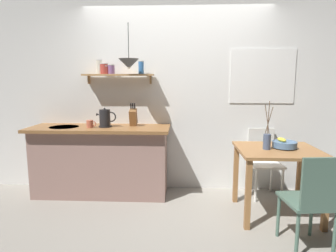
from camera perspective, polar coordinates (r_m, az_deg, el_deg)
The scene contains 13 objects.
ground_plane at distance 3.71m, azimuth 1.40°, elevation -15.27°, with size 14.00×14.00×0.00m, color gray.
back_wall at distance 4.04m, azimuth 4.65°, elevation 6.48°, with size 6.80×0.11×2.70m.
kitchen_counter at distance 4.00m, azimuth -13.03°, elevation -6.58°, with size 1.83×0.63×0.92m.
wall_shelf at distance 3.99m, azimuth -10.56°, elevation 10.51°, with size 0.95×0.20×0.32m.
dining_table at distance 3.47m, azimuth 20.76°, elevation -6.32°, with size 0.88×0.79×0.77m.
dining_chair_near at distance 2.90m, azimuth 26.44°, elevation -12.68°, with size 0.43×0.47×0.90m.
dining_chair_far at distance 4.08m, azimuth 18.17°, elevation -6.10°, with size 0.44×0.44×0.89m.
fruit_bowl at distance 3.48m, azimuth 21.89°, elevation -3.33°, with size 0.26×0.26×0.12m.
twig_vase at distance 3.36m, azimuth 18.89°, elevation -2.72°, with size 0.09×0.08×0.53m.
electric_kettle at distance 3.84m, azimuth -12.26°, elevation 1.47°, with size 0.26×0.17×0.25m.
knife_block at distance 3.88m, azimuth -6.85°, elevation 1.80°, with size 0.09×0.18×0.31m.
coffee_mug_by_sink at distance 3.85m, azimuth -15.07°, elevation 0.41°, with size 0.13×0.08×0.10m.
pendant_lamp at distance 3.72m, azimuth -7.71°, elevation 12.06°, with size 0.25×0.25×0.56m.
Camera 1 is at (0.08, -3.39, 1.52)m, focal length 30.99 mm.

